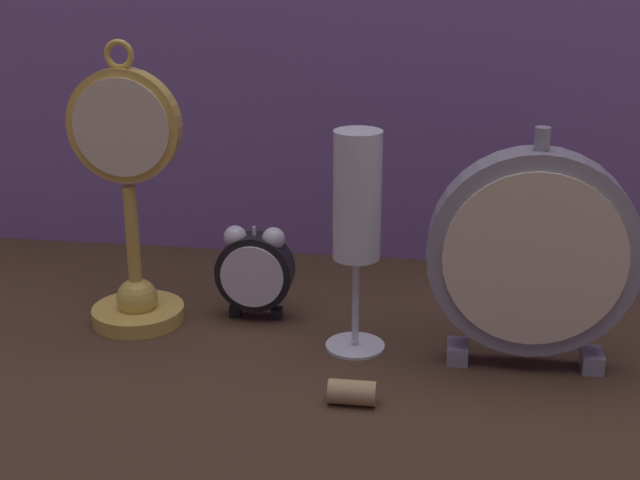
% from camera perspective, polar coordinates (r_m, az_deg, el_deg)
% --- Properties ---
extents(ground_plane, '(4.00, 4.00, 0.00)m').
position_cam_1_polar(ground_plane, '(0.85, -0.79, -8.57)').
color(ground_plane, '#422D1E').
extents(pocket_watch_on_stand, '(0.11, 0.10, 0.30)m').
position_cam_1_polar(pocket_watch_on_stand, '(0.93, -12.03, 1.67)').
color(pocket_watch_on_stand, gold).
rests_on(pocket_watch_on_stand, ground_plane).
extents(alarm_clock_twin_bell, '(0.08, 0.03, 0.10)m').
position_cam_1_polar(alarm_clock_twin_bell, '(0.94, -4.19, -1.82)').
color(alarm_clock_twin_bell, black).
rests_on(alarm_clock_twin_bell, ground_plane).
extents(mantel_clock_silver, '(0.19, 0.04, 0.23)m').
position_cam_1_polar(mantel_clock_silver, '(0.84, 13.45, -0.90)').
color(mantel_clock_silver, gray).
rests_on(mantel_clock_silver, ground_plane).
extents(champagne_flute, '(0.06, 0.06, 0.22)m').
position_cam_1_polar(champagne_flute, '(0.84, 2.39, 1.84)').
color(champagne_flute, silver).
rests_on(champagne_flute, ground_plane).
extents(wine_cork, '(0.04, 0.02, 0.02)m').
position_cam_1_polar(wine_cork, '(0.79, 2.07, -9.72)').
color(wine_cork, tan).
rests_on(wine_cork, ground_plane).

